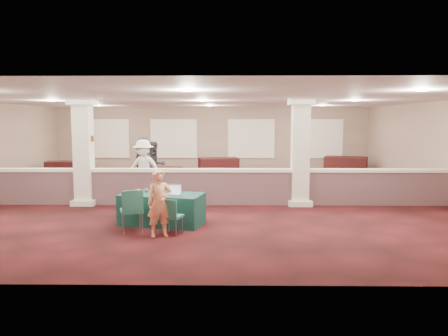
{
  "coord_description": "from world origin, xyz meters",
  "views": [
    {
      "loc": [
        0.9,
        -14.52,
        2.55
      ],
      "look_at": [
        0.73,
        -2.0,
        1.17
      ],
      "focal_mm": 35.0,
      "sensor_mm": 36.0,
      "label": 1
    }
  ],
  "objects_px": {
    "far_table_front_right": "(278,184)",
    "conf_chair_main": "(171,214)",
    "conf_chair_side": "(132,207)",
    "attendee_b": "(144,168)",
    "far_table_front_left": "(31,180)",
    "attendee_a": "(155,166)",
    "woman": "(159,203)",
    "near_table": "(162,209)",
    "attendee_d": "(144,159)",
    "far_table_back_right": "(346,165)",
    "far_table_back_left": "(66,169)",
    "attendee_c": "(301,167)",
    "far_table_front_center": "(160,175)",
    "far_table_back_center": "(218,166)"
  },
  "relations": [
    {
      "from": "conf_chair_side",
      "to": "far_table_front_right",
      "type": "distance_m",
      "value": 6.41
    },
    {
      "from": "woman",
      "to": "attendee_c",
      "type": "distance_m",
      "value": 8.72
    },
    {
      "from": "conf_chair_side",
      "to": "attendee_b",
      "type": "relative_size",
      "value": 0.52
    },
    {
      "from": "conf_chair_main",
      "to": "conf_chair_side",
      "type": "relative_size",
      "value": 0.82
    },
    {
      "from": "conf_chair_side",
      "to": "near_table",
      "type": "bearing_deg",
      "value": 36.64
    },
    {
      "from": "far_table_back_left",
      "to": "attendee_c",
      "type": "distance_m",
      "value": 10.51
    },
    {
      "from": "attendee_c",
      "to": "far_table_back_right",
      "type": "bearing_deg",
      "value": 20.73
    },
    {
      "from": "far_table_back_left",
      "to": "attendee_b",
      "type": "bearing_deg",
      "value": -47.97
    },
    {
      "from": "attendee_b",
      "to": "far_table_front_left",
      "type": "bearing_deg",
      "value": 170.55
    },
    {
      "from": "attendee_b",
      "to": "far_table_front_center",
      "type": "bearing_deg",
      "value": 96.77
    },
    {
      "from": "far_table_front_left",
      "to": "far_table_front_right",
      "type": "relative_size",
      "value": 0.9
    },
    {
      "from": "far_table_back_center",
      "to": "attendee_b",
      "type": "height_order",
      "value": "attendee_b"
    },
    {
      "from": "far_table_front_right",
      "to": "attendee_b",
      "type": "height_order",
      "value": "attendee_b"
    },
    {
      "from": "conf_chair_side",
      "to": "attendee_d",
      "type": "distance_m",
      "value": 8.43
    },
    {
      "from": "conf_chair_side",
      "to": "woman",
      "type": "height_order",
      "value": "woman"
    },
    {
      "from": "attendee_b",
      "to": "attendee_d",
      "type": "height_order",
      "value": "attendee_b"
    },
    {
      "from": "far_table_back_right",
      "to": "near_table",
      "type": "bearing_deg",
      "value": -124.65
    },
    {
      "from": "far_table_back_right",
      "to": "attendee_d",
      "type": "distance_m",
      "value": 9.68
    },
    {
      "from": "far_table_front_right",
      "to": "attendee_d",
      "type": "relative_size",
      "value": 0.99
    },
    {
      "from": "near_table",
      "to": "woman",
      "type": "bearing_deg",
      "value": -70.99
    },
    {
      "from": "conf_chair_side",
      "to": "far_table_front_left",
      "type": "height_order",
      "value": "conf_chair_side"
    },
    {
      "from": "near_table",
      "to": "far_table_front_right",
      "type": "bearing_deg",
      "value": 65.5
    },
    {
      "from": "near_table",
      "to": "far_table_back_right",
      "type": "distance_m",
      "value": 12.77
    },
    {
      "from": "conf_chair_main",
      "to": "far_table_back_center",
      "type": "relative_size",
      "value": 0.44
    },
    {
      "from": "attendee_d",
      "to": "far_table_front_left",
      "type": "bearing_deg",
      "value": 53.69
    },
    {
      "from": "woman",
      "to": "attendee_b",
      "type": "distance_m",
      "value": 5.32
    },
    {
      "from": "near_table",
      "to": "far_table_front_center",
      "type": "xyz_separation_m",
      "value": [
        -1.17,
        7.01,
        -0.04
      ]
    },
    {
      "from": "far_table_back_right",
      "to": "far_table_back_left",
      "type": "bearing_deg",
      "value": -173.38
    },
    {
      "from": "far_table_front_center",
      "to": "far_table_back_right",
      "type": "distance_m",
      "value": 9.13
    },
    {
      "from": "conf_chair_main",
      "to": "conf_chair_side",
      "type": "bearing_deg",
      "value": -173.16
    },
    {
      "from": "far_table_front_center",
      "to": "far_table_front_left",
      "type": "bearing_deg",
      "value": -161.01
    },
    {
      "from": "far_table_front_center",
      "to": "attendee_c",
      "type": "relative_size",
      "value": 1.1
    },
    {
      "from": "conf_chair_main",
      "to": "far_table_front_center",
      "type": "height_order",
      "value": "conf_chair_main"
    },
    {
      "from": "conf_chair_side",
      "to": "attendee_a",
      "type": "distance_m",
      "value": 6.15
    },
    {
      "from": "far_table_front_center",
      "to": "attendee_c",
      "type": "xyz_separation_m",
      "value": [
        5.61,
        -0.57,
        0.41
      ]
    },
    {
      "from": "attendee_b",
      "to": "far_table_front_right",
      "type": "bearing_deg",
      "value": 11.93
    },
    {
      "from": "far_table_front_center",
      "to": "attendee_d",
      "type": "bearing_deg",
      "value": 146.59
    },
    {
      "from": "far_table_front_right",
      "to": "conf_chair_main",
      "type": "bearing_deg",
      "value": -119.11
    },
    {
      "from": "conf_chair_side",
      "to": "far_table_front_center",
      "type": "height_order",
      "value": "conf_chair_side"
    },
    {
      "from": "far_table_back_right",
      "to": "attendee_c",
      "type": "height_order",
      "value": "attendee_c"
    },
    {
      "from": "attendee_d",
      "to": "far_table_back_left",
      "type": "bearing_deg",
      "value": 3.8
    },
    {
      "from": "conf_chair_side",
      "to": "conf_chair_main",
      "type": "bearing_deg",
      "value": -30.44
    },
    {
      "from": "woman",
      "to": "attendee_a",
      "type": "height_order",
      "value": "attendee_a"
    },
    {
      "from": "far_table_back_right",
      "to": "attendee_b",
      "type": "bearing_deg",
      "value": -142.59
    },
    {
      "from": "woman",
      "to": "attendee_d",
      "type": "distance_m",
      "value": 8.88
    },
    {
      "from": "far_table_back_left",
      "to": "attendee_d",
      "type": "height_order",
      "value": "attendee_d"
    },
    {
      "from": "near_table",
      "to": "far_table_front_left",
      "type": "bearing_deg",
      "value": 149.52
    },
    {
      "from": "near_table",
      "to": "attendee_a",
      "type": "xyz_separation_m",
      "value": [
        -1.08,
        5.31,
        0.51
      ]
    },
    {
      "from": "conf_chair_side",
      "to": "attendee_c",
      "type": "bearing_deg",
      "value": 36.6
    },
    {
      "from": "far_table_back_left",
      "to": "attendee_a",
      "type": "height_order",
      "value": "attendee_a"
    }
  ]
}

